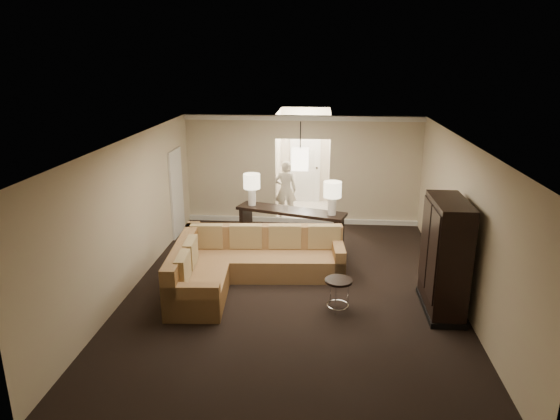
# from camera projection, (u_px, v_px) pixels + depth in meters

# --- Properties ---
(ground) EXTENTS (8.00, 8.00, 0.00)m
(ground) POSITION_uv_depth(u_px,v_px,m) (292.00, 289.00, 9.40)
(ground) COLOR black
(ground) RESTS_ON ground
(wall_back) EXTENTS (6.00, 0.04, 2.80)m
(wall_back) POSITION_uv_depth(u_px,v_px,m) (302.00, 170.00, 12.80)
(wall_back) COLOR beige
(wall_back) RESTS_ON ground
(wall_front) EXTENTS (6.00, 0.04, 2.80)m
(wall_front) POSITION_uv_depth(u_px,v_px,m) (269.00, 338.00, 5.18)
(wall_front) COLOR beige
(wall_front) RESTS_ON ground
(wall_left) EXTENTS (0.04, 8.00, 2.80)m
(wall_left) POSITION_uv_depth(u_px,v_px,m) (131.00, 214.00, 9.23)
(wall_left) COLOR beige
(wall_left) RESTS_ON ground
(wall_right) EXTENTS (0.04, 8.00, 2.80)m
(wall_right) POSITION_uv_depth(u_px,v_px,m) (463.00, 223.00, 8.74)
(wall_right) COLOR beige
(wall_right) RESTS_ON ground
(ceiling) EXTENTS (6.00, 8.00, 0.02)m
(ceiling) POSITION_uv_depth(u_px,v_px,m) (293.00, 141.00, 8.57)
(ceiling) COLOR silver
(ceiling) RESTS_ON wall_back
(crown_molding) EXTENTS (6.00, 0.10, 0.12)m
(crown_molding) POSITION_uv_depth(u_px,v_px,m) (303.00, 118.00, 12.36)
(crown_molding) COLOR silver
(crown_molding) RESTS_ON wall_back
(baseboard) EXTENTS (6.00, 0.10, 0.12)m
(baseboard) POSITION_uv_depth(u_px,v_px,m) (302.00, 220.00, 13.14)
(baseboard) COLOR silver
(baseboard) RESTS_ON ground
(side_door) EXTENTS (0.05, 0.90, 2.10)m
(side_door) POSITION_uv_depth(u_px,v_px,m) (177.00, 193.00, 12.00)
(side_door) COLOR white
(side_door) RESTS_ON ground
(foyer) EXTENTS (1.44, 2.02, 2.80)m
(foyer) POSITION_uv_depth(u_px,v_px,m) (304.00, 163.00, 14.10)
(foyer) COLOR white
(foyer) RESTS_ON ground
(sectional_sofa) EXTENTS (3.24, 2.66, 0.95)m
(sectional_sofa) POSITION_uv_depth(u_px,v_px,m) (243.00, 264.00, 9.59)
(sectional_sofa) COLOR brown
(sectional_sofa) RESTS_ON ground
(coffee_table) EXTENTS (1.27, 1.27, 0.43)m
(coffee_table) POSITION_uv_depth(u_px,v_px,m) (263.00, 257.00, 10.35)
(coffee_table) COLOR white
(coffee_table) RESTS_ON ground
(console_table) EXTENTS (2.51, 1.28, 0.95)m
(console_table) POSITION_uv_depth(u_px,v_px,m) (291.00, 226.00, 11.15)
(console_table) COLOR black
(console_table) RESTS_ON ground
(armoire) EXTENTS (0.59, 1.37, 1.97)m
(armoire) POSITION_uv_depth(u_px,v_px,m) (444.00, 259.00, 8.37)
(armoire) COLOR black
(armoire) RESTS_ON ground
(drink_table) EXTENTS (0.47, 0.47, 0.58)m
(drink_table) POSITION_uv_depth(u_px,v_px,m) (338.00, 288.00, 8.48)
(drink_table) COLOR black
(drink_table) RESTS_ON ground
(table_lamp_left) EXTENTS (0.38, 0.38, 0.72)m
(table_lamp_left) POSITION_uv_depth(u_px,v_px,m) (252.00, 184.00, 11.25)
(table_lamp_left) COLOR white
(table_lamp_left) RESTS_ON console_table
(table_lamp_right) EXTENTS (0.38, 0.38, 0.72)m
(table_lamp_right) POSITION_uv_depth(u_px,v_px,m) (332.00, 193.00, 10.55)
(table_lamp_right) COLOR white
(table_lamp_right) RESTS_ON console_table
(pendant_light) EXTENTS (0.38, 0.38, 1.09)m
(pendant_light) POSITION_uv_depth(u_px,v_px,m) (300.00, 159.00, 11.40)
(pendant_light) COLOR black
(pendant_light) RESTS_ON ceiling
(person) EXTENTS (0.64, 0.43, 1.74)m
(person) POSITION_uv_depth(u_px,v_px,m) (286.00, 187.00, 13.27)
(person) COLOR beige
(person) RESTS_ON ground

